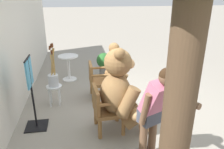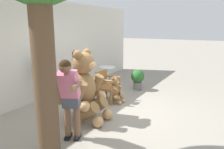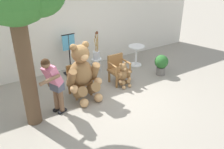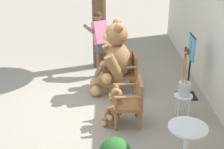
% 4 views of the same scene
% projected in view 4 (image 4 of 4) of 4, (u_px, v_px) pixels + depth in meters
% --- Properties ---
extents(ground_plane, '(60.00, 60.00, 0.00)m').
position_uv_depth(ground_plane, '(97.00, 105.00, 6.35)').
color(ground_plane, gray).
extents(back_wall, '(10.00, 0.16, 2.80)m').
position_uv_depth(back_wall, '(224.00, 39.00, 5.81)').
color(back_wall, silver).
rests_on(back_wall, ground).
extents(wooden_chair_left, '(0.59, 0.56, 0.86)m').
position_uv_depth(wooden_chair_left, '(126.00, 71.00, 6.78)').
color(wooden_chair_left, olive).
rests_on(wooden_chair_left, ground).
extents(wooden_chair_right, '(0.57, 0.53, 0.86)m').
position_uv_depth(wooden_chair_right, '(131.00, 101.00, 5.57)').
color(wooden_chair_right, olive).
rests_on(wooden_chair_right, ground).
extents(teddy_bear_large, '(0.96, 0.93, 1.59)m').
position_uv_depth(teddy_bear_large, '(114.00, 58.00, 6.63)').
color(teddy_bear_large, olive).
rests_on(teddy_bear_large, ground).
extents(teddy_bear_small, '(0.44, 0.42, 0.74)m').
position_uv_depth(teddy_bear_small, '(115.00, 106.00, 5.61)').
color(teddy_bear_small, olive).
rests_on(teddy_bear_small, ground).
extents(person_visitor, '(0.69, 0.68, 1.54)m').
position_uv_depth(person_visitor, '(100.00, 39.00, 7.40)').
color(person_visitor, black).
rests_on(person_visitor, ground).
extents(white_stool, '(0.34, 0.34, 0.46)m').
position_uv_depth(white_stool, '(183.00, 100.00, 5.81)').
color(white_stool, silver).
rests_on(white_stool, ground).
extents(brush_bucket, '(0.22, 0.22, 0.95)m').
position_uv_depth(brush_bucket, '(184.00, 86.00, 5.69)').
color(brush_bucket, silver).
rests_on(brush_bucket, white_stool).
extents(round_side_table, '(0.56, 0.56, 0.72)m').
position_uv_depth(round_side_table, '(186.00, 143.00, 4.47)').
color(round_side_table, white).
rests_on(round_side_table, ground).
extents(clothing_display_stand, '(0.44, 0.40, 1.36)m').
position_uv_depth(clothing_display_stand, '(190.00, 65.00, 6.41)').
color(clothing_display_stand, black).
rests_on(clothing_display_stand, ground).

